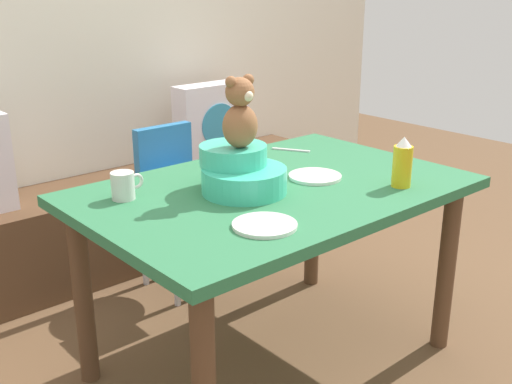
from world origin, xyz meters
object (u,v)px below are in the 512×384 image
Objects in this scene: dining_table at (274,211)px; dinner_plate_far at (265,225)px; pillow_floral_right at (212,123)px; ketchup_bottle at (402,163)px; dinner_plate_near at (315,176)px; coffee_mug at (124,185)px; teddy_bear at (240,114)px; cell_phone at (231,163)px; highchair at (180,186)px; infant_seat_teal at (241,172)px.

dinner_plate_far is (-0.29, -0.27, 0.10)m from dining_table.
ketchup_bottle reaches higher than pillow_floral_right.
coffee_mug is at bearing 158.11° from dinner_plate_near.
ketchup_bottle is 1.54× the size of coffee_mug.
teddy_bear is 0.44m from cell_phone.
dinner_plate_far is at bearing -152.96° from dinner_plate_near.
dinner_plate_far is at bearing -110.67° from highchair.
dinner_plate_far is at bearing -117.59° from teddy_bear.
pillow_floral_right is at bearing 58.20° from dinner_plate_far.
highchair is 1.14m from dinner_plate_far.
dining_table is at bearing -25.94° from coffee_mug.
infant_seat_teal is at bearing 165.06° from dining_table.
infant_seat_teal is 0.35m from cell_phone.
ketchup_bottle reaches higher than infant_seat_teal.
dining_table is 0.79m from highchair.
teddy_bear is at bearing 62.41° from dinner_plate_far.
infant_seat_teal is at bearing 167.90° from dinner_plate_near.
teddy_bear is (-0.75, -1.16, 0.34)m from pillow_floral_right.
dinner_plate_near is (0.31, -0.07, -0.27)m from teddy_bear.
teddy_bear is 0.44m from dinner_plate_far.
pillow_floral_right is 1.33× the size of infant_seat_teal.
coffee_mug reaches higher than dinner_plate_near.
infant_seat_teal is at bearing -29.55° from coffee_mug.
teddy_bear reaches higher than coffee_mug.
dinner_plate_near is 0.37m from cell_phone.
dining_table is at bearing 126.92° from cell_phone.
dinner_plate_near is at bearing -109.68° from pillow_floral_right.
infant_seat_teal is 1.65× the size of dinner_plate_near.
ketchup_bottle is at bearing -77.70° from highchair.
dining_table is at bearing -14.94° from infant_seat_teal.
ketchup_bottle is 0.99m from coffee_mug.
pillow_floral_right is 1.76× the size of teddy_bear.
cell_phone is at bearing 59.49° from dinner_plate_far.
dining_table is at bearing 169.97° from dinner_plate_near.
dining_table is 0.55m from coffee_mug.
infant_seat_teal is 2.75× the size of coffee_mug.
coffee_mug is 0.60× the size of dinner_plate_near.
dinner_plate_far is (-0.91, -1.46, 0.07)m from pillow_floral_right.
dinner_plate_far is (-0.16, -0.31, -0.07)m from infant_seat_teal.
teddy_bear reaches higher than dinner_plate_near.
teddy_bear is 0.42m from dinner_plate_near.
cell_phone is (0.19, 0.29, -0.07)m from infant_seat_teal.
highchair reaches higher than cell_phone.
teddy_bear is (-0.13, 0.03, 0.38)m from dining_table.
dining_table is at bearing -14.72° from teddy_bear.
infant_seat_teal is at bearing -107.62° from highchair.
teddy_bear is 1.25× the size of dinner_plate_far.
teddy_bear is 1.25× the size of dinner_plate_near.
pillow_floral_right is 1.42m from teddy_bear.
ketchup_bottle is at bearing -35.85° from infant_seat_teal.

